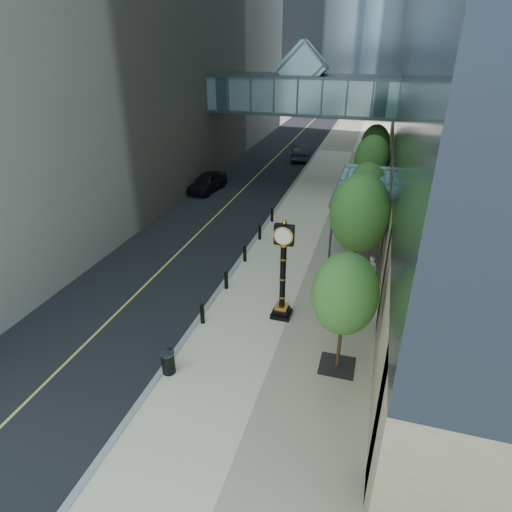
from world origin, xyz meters
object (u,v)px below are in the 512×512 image
Objects in this scene: trash_bin at (168,363)px; car_far at (301,152)px; street_clock at (283,277)px; pedestrian at (371,270)px; car_near at (207,182)px.

car_far reaches higher than trash_bin.
pedestrian is at bearing 49.06° from street_clock.
pedestrian is at bearing -33.09° from car_near.
pedestrian is 0.36× the size of car_near.
street_clock is 0.98× the size of car_far.
car_near is (-7.11, 21.51, 0.30)m from trash_bin.
trash_bin is (-3.36, -4.99, -1.66)m from street_clock.
pedestrian is 18.82m from car_near.
street_clock is at bearing 57.83° from pedestrian.
car_near is (-14.28, 12.26, -0.08)m from pedestrian.
street_clock is 1.05× the size of car_near.
street_clock reaches higher than trash_bin.
car_near is at bearing 58.66° from car_far.
street_clock is 5.86m from pedestrian.
street_clock reaches higher than car_near.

